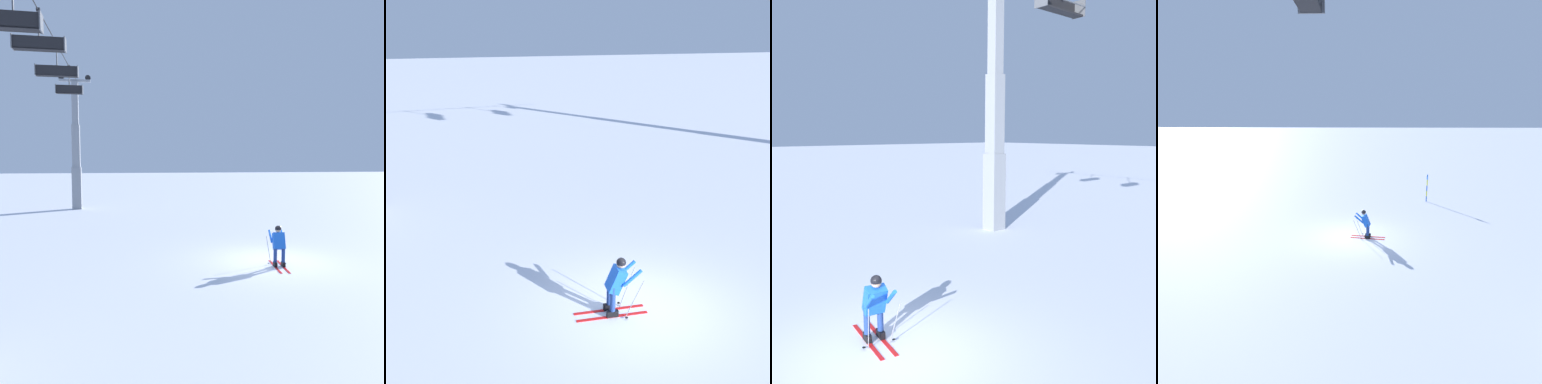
# 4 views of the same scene
# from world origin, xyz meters

# --- Properties ---
(ground_plane) EXTENTS (260.00, 260.00, 0.00)m
(ground_plane) POSITION_xyz_m (0.00, 0.00, 0.00)
(ground_plane) COLOR white
(skier_carving_main) EXTENTS (1.82, 0.77, 1.60)m
(skier_carving_main) POSITION_xyz_m (-0.75, 0.04, 0.85)
(skier_carving_main) COLOR red
(skier_carving_main) RESTS_ON ground_plane
(lift_tower_far) EXTENTS (0.73, 2.51, 10.85)m
(lift_tower_far) POSITION_xyz_m (18.81, 9.30, 4.53)
(lift_tower_far) COLOR gray
(lift_tower_far) RESTS_ON ground_plane
(haul_cable) EXTENTS (31.52, 0.05, 0.05)m
(haul_cable) POSITION_xyz_m (6.05, 9.30, 10.69)
(haul_cable) COLOR black
(chairlift_seat_second) EXTENTS (0.61, 1.87, 2.39)m
(chairlift_seat_second) POSITION_xyz_m (0.55, 9.30, 8.71)
(chairlift_seat_second) COLOR black
(chairlift_seat_middle) EXTENTS (0.61, 2.32, 1.87)m
(chairlift_seat_middle) POSITION_xyz_m (4.91, 9.30, 9.18)
(chairlift_seat_middle) COLOR black
(chairlift_seat_fourth) EXTENTS (0.61, 2.39, 1.96)m
(chairlift_seat_fourth) POSITION_xyz_m (9.89, 9.30, 9.09)
(chairlift_seat_fourth) COLOR black
(chairlift_seat_farthest) EXTENTS (0.61, 1.89, 2.02)m
(chairlift_seat_farthest) POSITION_xyz_m (15.33, 9.30, 9.06)
(chairlift_seat_farthest) COLOR black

